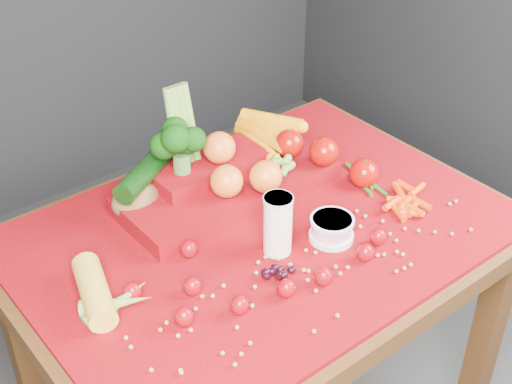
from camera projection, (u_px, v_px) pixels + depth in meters
table at (261, 265)px, 1.64m from camera, size 1.10×0.80×0.75m
red_cloth at (262, 231)px, 1.59m from camera, size 1.05×0.75×0.01m
milk_glass at (278, 223)px, 1.48m from camera, size 0.06×0.06×0.14m
yogurt_bowl at (332, 228)px, 1.54m from camera, size 0.10×0.10×0.05m
strawberry_scatter at (257, 276)px, 1.42m from camera, size 0.54×0.28×0.04m
dark_grape_cluster at (280, 273)px, 1.44m from camera, size 0.06×0.05×0.03m
soybean_scatter at (323, 273)px, 1.45m from camera, size 0.84×0.24×0.01m
corn_ear at (110, 300)px, 1.36m from camera, size 0.22×0.26×0.06m
potato at (136, 200)px, 1.61m from camera, size 0.12×0.08×0.08m
baby_carrot_pile at (405, 201)px, 1.64m from camera, size 0.18×0.17×0.03m
green_bean_pile at (364, 180)px, 1.73m from camera, size 0.14×0.12×0.01m
produce_mound at (232, 171)px, 1.67m from camera, size 0.58×0.37×0.27m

